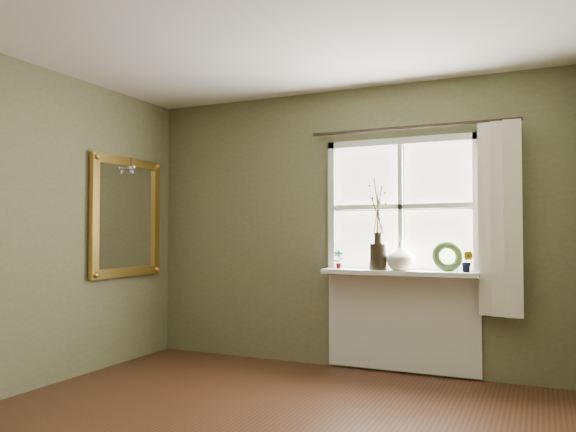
# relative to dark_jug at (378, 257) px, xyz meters

# --- Properties ---
(ceiling) EXTENTS (4.50, 4.50, 0.00)m
(ceiling) POSITION_rel_dark_jug_xyz_m (-0.37, -2.12, 1.56)
(ceiling) COLOR silver
(ceiling) RESTS_ON ground
(wall_back) EXTENTS (4.00, 0.10, 2.60)m
(wall_back) POSITION_rel_dark_jug_xyz_m (-0.37, 0.18, 0.26)
(wall_back) COLOR #636341
(wall_back) RESTS_ON ground
(window_frame) EXTENTS (1.36, 0.06, 1.24)m
(window_frame) POSITION_rel_dark_jug_xyz_m (0.18, 0.11, 0.44)
(window_frame) COLOR silver
(window_frame) RESTS_ON wall_back
(window_sill) EXTENTS (1.36, 0.26, 0.04)m
(window_sill) POSITION_rel_dark_jug_xyz_m (0.18, 0.00, -0.14)
(window_sill) COLOR silver
(window_sill) RESTS_ON wall_back
(window_apron) EXTENTS (1.36, 0.04, 0.88)m
(window_apron) POSITION_rel_dark_jug_xyz_m (0.18, 0.11, -0.58)
(window_apron) COLOR silver
(window_apron) RESTS_ON ground
(dark_jug) EXTENTS (0.21, 0.21, 0.23)m
(dark_jug) POSITION_rel_dark_jug_xyz_m (0.00, 0.00, 0.00)
(dark_jug) COLOR black
(dark_jug) RESTS_ON window_sill
(cream_vase) EXTENTS (0.28, 0.28, 0.25)m
(cream_vase) POSITION_rel_dark_jug_xyz_m (0.20, 0.00, 0.01)
(cream_vase) COLOR silver
(cream_vase) RESTS_ON window_sill
(wreath) EXTENTS (0.28, 0.21, 0.27)m
(wreath) POSITION_rel_dark_jug_xyz_m (0.59, 0.04, -0.02)
(wreath) COLOR #364C21
(wreath) RESTS_ON window_sill
(potted_plant_left) EXTENTS (0.10, 0.08, 0.17)m
(potted_plant_left) POSITION_rel_dark_jug_xyz_m (-0.37, 0.00, -0.03)
(potted_plant_left) COLOR #364C21
(potted_plant_left) RESTS_ON window_sill
(potted_plant_right) EXTENTS (0.12, 0.10, 0.18)m
(potted_plant_right) POSITION_rel_dark_jug_xyz_m (0.76, 0.00, -0.03)
(potted_plant_right) COLOR #364C21
(potted_plant_right) RESTS_ON window_sill
(curtain) EXTENTS (0.36, 0.12, 1.59)m
(curtain) POSITION_rel_dark_jug_xyz_m (1.02, 0.01, 0.33)
(curtain) COLOR beige
(curtain) RESTS_ON wall_back
(curtain_rod) EXTENTS (1.84, 0.03, 0.03)m
(curtain_rod) POSITION_rel_dark_jug_xyz_m (0.28, 0.05, 1.14)
(curtain_rod) COLOR black
(curtain_rod) RESTS_ON wall_back
(gilt_mirror) EXTENTS (0.10, 0.96, 1.15)m
(gilt_mirror) POSITION_rel_dark_jug_xyz_m (-2.33, -0.58, 0.37)
(gilt_mirror) COLOR white
(gilt_mirror) RESTS_ON wall_left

